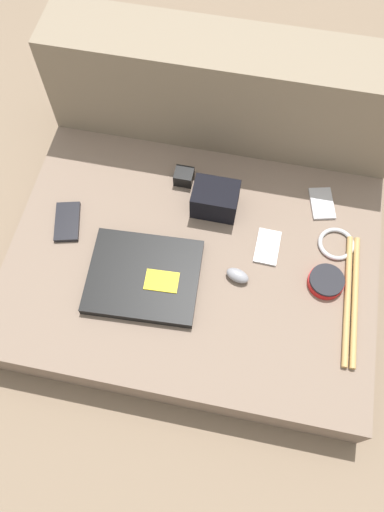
{
  "coord_description": "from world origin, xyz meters",
  "views": [
    {
      "loc": [
        0.12,
        -0.59,
        1.39
      ],
      "look_at": [
        0.0,
        0.0,
        0.15
      ],
      "focal_mm": 35.0,
      "sensor_mm": 36.0,
      "label": 1
    }
  ],
  "objects_px": {
    "phone_black": "(67,222)",
    "phone_small": "(322,203)",
    "camera_pouch": "(215,199)",
    "charger_brick": "(184,176)",
    "laptop": "(144,277)",
    "speaker_puck": "(326,282)",
    "computer_mouse": "(238,276)",
    "phone_silver": "(267,247)"
  },
  "relations": [
    {
      "from": "phone_silver",
      "to": "laptop",
      "type": "bearing_deg",
      "value": -151.52
    },
    {
      "from": "laptop",
      "to": "phone_small",
      "type": "height_order",
      "value": "laptop"
    },
    {
      "from": "computer_mouse",
      "to": "camera_pouch",
      "type": "xyz_separation_m",
      "value": [
        -0.1,
        0.21,
        0.03
      ]
    },
    {
      "from": "computer_mouse",
      "to": "charger_brick",
      "type": "bearing_deg",
      "value": 142.89
    },
    {
      "from": "laptop",
      "to": "phone_black",
      "type": "xyz_separation_m",
      "value": [
        -0.26,
        0.13,
        -0.01
      ]
    },
    {
      "from": "laptop",
      "to": "phone_small",
      "type": "bearing_deg",
      "value": 32.89
    },
    {
      "from": "phone_black",
      "to": "camera_pouch",
      "type": "height_order",
      "value": "camera_pouch"
    },
    {
      "from": "laptop",
      "to": "phone_silver",
      "type": "bearing_deg",
      "value": 23.48
    },
    {
      "from": "computer_mouse",
      "to": "phone_silver",
      "type": "relative_size",
      "value": 0.66
    },
    {
      "from": "speaker_puck",
      "to": "phone_silver",
      "type": "bearing_deg",
      "value": 154.4
    },
    {
      "from": "phone_black",
      "to": "phone_small",
      "type": "xyz_separation_m",
      "value": [
        0.72,
        0.21,
        -0.0
      ]
    },
    {
      "from": "phone_silver",
      "to": "phone_black",
      "type": "relative_size",
      "value": 0.79
    },
    {
      "from": "phone_silver",
      "to": "phone_small",
      "type": "xyz_separation_m",
      "value": [
        0.14,
        0.17,
        0.0
      ]
    },
    {
      "from": "phone_small",
      "to": "laptop",
      "type": "bearing_deg",
      "value": -157.44
    },
    {
      "from": "phone_small",
      "to": "camera_pouch",
      "type": "bearing_deg",
      "value": 179.55
    },
    {
      "from": "laptop",
      "to": "camera_pouch",
      "type": "height_order",
      "value": "camera_pouch"
    },
    {
      "from": "laptop",
      "to": "computer_mouse",
      "type": "relative_size",
      "value": 4.34
    },
    {
      "from": "laptop",
      "to": "computer_mouse",
      "type": "xyz_separation_m",
      "value": [
        0.25,
        0.05,
        0.0
      ]
    },
    {
      "from": "laptop",
      "to": "phone_silver",
      "type": "distance_m",
      "value": 0.36
    },
    {
      "from": "computer_mouse",
      "to": "phone_black",
      "type": "xyz_separation_m",
      "value": [
        -0.51,
        0.07,
        -0.01
      ]
    },
    {
      "from": "camera_pouch",
      "to": "phone_silver",
      "type": "bearing_deg",
      "value": -30.8
    },
    {
      "from": "camera_pouch",
      "to": "charger_brick",
      "type": "height_order",
      "value": "camera_pouch"
    },
    {
      "from": "phone_black",
      "to": "charger_brick",
      "type": "distance_m",
      "value": 0.37
    },
    {
      "from": "phone_black",
      "to": "phone_small",
      "type": "relative_size",
      "value": 1.17
    },
    {
      "from": "phone_silver",
      "to": "camera_pouch",
      "type": "xyz_separation_m",
      "value": [
        -0.17,
        0.1,
        0.04
      ]
    },
    {
      "from": "phone_black",
      "to": "phone_small",
      "type": "height_order",
      "value": "phone_black"
    },
    {
      "from": "speaker_puck",
      "to": "phone_black",
      "type": "relative_size",
      "value": 0.71
    },
    {
      "from": "speaker_puck",
      "to": "charger_brick",
      "type": "height_order",
      "value": "charger_brick"
    },
    {
      "from": "charger_brick",
      "to": "phone_black",
      "type": "bearing_deg",
      "value": -144.85
    },
    {
      "from": "speaker_puck",
      "to": "camera_pouch",
      "type": "bearing_deg",
      "value": 151.73
    },
    {
      "from": "laptop",
      "to": "speaker_puck",
      "type": "height_order",
      "value": "same"
    },
    {
      "from": "laptop",
      "to": "phone_silver",
      "type": "relative_size",
      "value": 2.86
    },
    {
      "from": "computer_mouse",
      "to": "speaker_puck",
      "type": "height_order",
      "value": "computer_mouse"
    },
    {
      "from": "speaker_puck",
      "to": "phone_silver",
      "type": "xyz_separation_m",
      "value": [
        -0.17,
        0.08,
        -0.01
      ]
    },
    {
      "from": "phone_silver",
      "to": "computer_mouse",
      "type": "bearing_deg",
      "value": -120.59
    },
    {
      "from": "phone_small",
      "to": "charger_brick",
      "type": "distance_m",
      "value": 0.42
    },
    {
      "from": "camera_pouch",
      "to": "charger_brick",
      "type": "relative_size",
      "value": 2.35
    },
    {
      "from": "camera_pouch",
      "to": "phone_small",
      "type": "bearing_deg",
      "value": 13.34
    },
    {
      "from": "laptop",
      "to": "phone_black",
      "type": "bearing_deg",
      "value": 150.51
    },
    {
      "from": "phone_black",
      "to": "computer_mouse",
      "type": "bearing_deg",
      "value": -22.4
    },
    {
      "from": "charger_brick",
      "to": "speaker_puck",
      "type": "bearing_deg",
      "value": -29.92
    },
    {
      "from": "laptop",
      "to": "phone_small",
      "type": "xyz_separation_m",
      "value": [
        0.46,
        0.34,
        -0.01
      ]
    }
  ]
}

